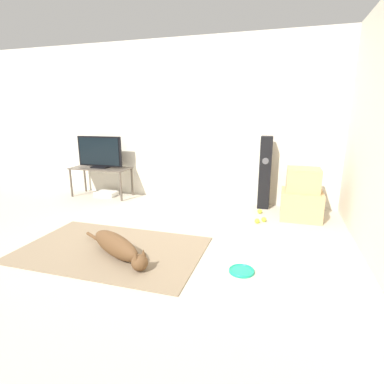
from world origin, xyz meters
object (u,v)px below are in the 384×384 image
at_px(frisbee, 242,271).
at_px(tennis_ball_near_speaker, 260,211).
at_px(floor_speaker, 265,173).
at_px(tennis_ball_loose_on_carpet, 264,219).
at_px(tv_stand, 101,171).
at_px(tv, 100,152).
at_px(cardboard_box_upper, 303,180).
at_px(dog, 117,247).
at_px(cardboard_box_lower, 301,205).
at_px(game_console, 106,194).
at_px(tennis_ball_by_boxes, 257,221).

bearing_deg(frisbee, tennis_ball_near_speaker, 89.03).
height_order(floor_speaker, tennis_ball_loose_on_carpet, floor_speaker).
xyz_separation_m(tv_stand, tv, (-0.00, 0.00, 0.33)).
distance_m(floor_speaker, tennis_ball_near_speaker, 0.60).
height_order(frisbee, cardboard_box_upper, cardboard_box_upper).
relative_size(dog, cardboard_box_lower, 1.89).
bearing_deg(tennis_ball_loose_on_carpet, dog, -132.01).
xyz_separation_m(frisbee, floor_speaker, (0.06, 2.06, 0.53)).
bearing_deg(game_console, floor_speaker, 1.83).
distance_m(floor_speaker, game_console, 2.76).
height_order(dog, cardboard_box_upper, cardboard_box_upper).
relative_size(dog, game_console, 2.84).
distance_m(dog, tennis_ball_near_speaker, 2.22).
bearing_deg(frisbee, tv_stand, 144.24).
relative_size(floor_speaker, tv_stand, 1.06).
relative_size(tv, game_console, 2.31).
height_order(tennis_ball_near_speaker, game_console, game_console).
relative_size(cardboard_box_lower, cardboard_box_upper, 1.25).
xyz_separation_m(dog, tv, (-1.48, 2.03, 0.65)).
distance_m(frisbee, tennis_ball_loose_on_carpet, 1.42).
distance_m(floor_speaker, tv_stand, 2.77).
bearing_deg(dog, tennis_ball_near_speaker, 55.43).
height_order(cardboard_box_upper, tv, tv).
relative_size(tennis_ball_near_speaker, tennis_ball_loose_on_carpet, 1.00).
bearing_deg(dog, frisbee, 3.38).
xyz_separation_m(dog, frisbee, (1.23, 0.07, -0.11)).
relative_size(floor_speaker, tennis_ball_loose_on_carpet, 16.57).
bearing_deg(tennis_ball_near_speaker, cardboard_box_lower, -4.44).
xyz_separation_m(floor_speaker, game_console, (-2.71, -0.09, -0.51)).
height_order(cardboard_box_lower, tennis_ball_loose_on_carpet, cardboard_box_lower).
xyz_separation_m(cardboard_box_lower, game_console, (-3.23, 0.26, -0.16)).
relative_size(dog, tennis_ball_by_boxes, 15.29).
bearing_deg(tennis_ball_by_boxes, floor_speaker, 87.75).
relative_size(floor_speaker, tennis_ball_near_speaker, 16.57).
height_order(floor_speaker, tennis_ball_near_speaker, floor_speaker).
bearing_deg(cardboard_box_lower, frisbee, -108.74).
xyz_separation_m(tv, tennis_ball_by_boxes, (2.74, -0.62, -0.74)).
xyz_separation_m(cardboard_box_upper, game_console, (-3.23, 0.26, -0.51)).
bearing_deg(dog, tv_stand, 126.18).
height_order(tv, tennis_ball_near_speaker, tv).
xyz_separation_m(tennis_ball_near_speaker, game_console, (-2.68, 0.22, 0.00)).
xyz_separation_m(dog, tennis_ball_near_speaker, (1.26, 1.83, -0.09)).
bearing_deg(tennis_ball_near_speaker, tennis_ball_by_boxes, -90.36).
bearing_deg(game_console, tv, -159.90).
distance_m(cardboard_box_lower, cardboard_box_upper, 0.35).
xyz_separation_m(cardboard_box_lower, cardboard_box_upper, (-0.00, 0.00, 0.35)).
height_order(cardboard_box_upper, tennis_ball_near_speaker, cardboard_box_upper).
relative_size(floor_speaker, tv, 1.33).
xyz_separation_m(tv, tennis_ball_loose_on_carpet, (2.82, -0.54, -0.74)).
height_order(tv, tennis_ball_loose_on_carpet, tv).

